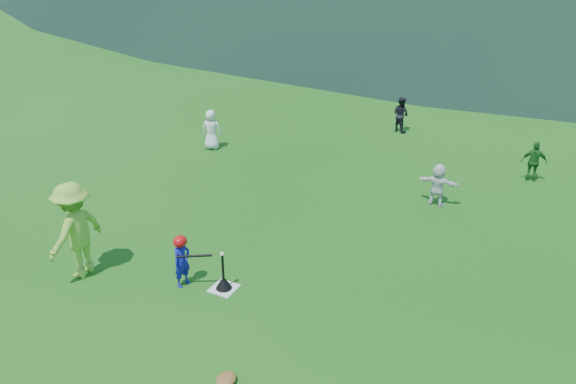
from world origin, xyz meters
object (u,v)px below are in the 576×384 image
Objects in this scene: home_plate at (224,288)px; batting_tee at (224,283)px; batter_child at (182,261)px; fielder_b at (401,114)px; fielder_a at (211,130)px; fielder_d at (438,185)px; adult_coach at (75,230)px; fielder_c at (534,162)px.

batting_tee reaches higher than home_plate.
fielder_b reaches higher than batter_child.
home_plate is 9.96m from fielder_b.
fielder_a reaches higher than home_plate.
fielder_b reaches higher than batting_tee.
fielder_a is 6.84m from fielder_d.
home_plate is 0.45× the size of batter_child.
home_plate is 7.27m from fielder_a.
fielder_b is at bearing 164.56° from adult_coach.
fielder_d is (2.37, -4.74, -0.05)m from fielder_b.
batter_child is 0.85m from batting_tee.
home_plate is 8.88m from fielder_c.
fielder_a is (-1.64, 6.66, -0.35)m from adult_coach.
adult_coach is 1.59× the size of fielder_a.
fielder_c is (8.64, 1.88, -0.06)m from fielder_a.
batter_child is 9.43m from fielder_c.
fielder_d is at bearing -21.31° from batter_child.
adult_coach is at bearing 85.47° from fielder_a.
adult_coach reaches higher than fielder_a.
batter_child is 6.33m from fielder_d.
home_plate is 2.91m from adult_coach.
fielder_a is at bearing -167.00° from adult_coach.
adult_coach is at bearing 99.03° from fielder_b.
batter_child is 0.84× the size of fielder_a.
home_plate is 0.42× the size of fielder_c.
batter_child reaches higher than home_plate.
fielder_b is 9.95m from batting_tee.
batter_child is at bearing 106.43° from adult_coach.
fielder_b is at bearing 89.10° from home_plate.
adult_coach is at bearing 41.50° from fielder_c.
fielder_d is (5.17, 6.02, -0.42)m from adult_coach.
adult_coach is 1.81× the size of fielder_d.
adult_coach is (-2.64, -0.82, 0.92)m from home_plate.
fielder_d is (-1.83, -2.52, -0.02)m from fielder_c.
fielder_c is (4.36, 7.72, 0.52)m from home_plate.
batting_tee is at bearing 63.77° from fielder_d.
fielder_a is at bearing -5.67° from fielder_d.
fielder_a reaches higher than fielder_c.
home_plate is 0.38× the size of fielder_a.
batter_child is (-0.73, -0.23, 0.49)m from home_plate.
fielder_c is at bearing 139.79° from adult_coach.
home_plate is at bearing 63.77° from fielder_d.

